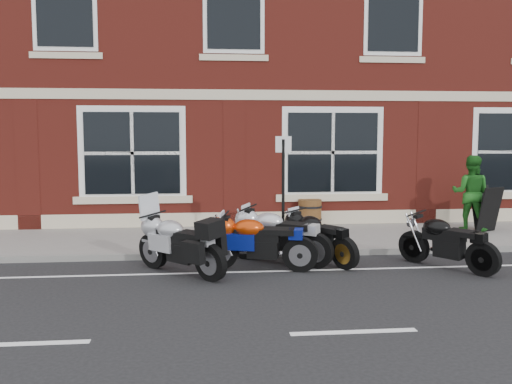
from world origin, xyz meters
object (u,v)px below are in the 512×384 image
at_px(a_board_sign, 486,209).
at_px(parking_sign, 283,184).
at_px(moto_sport_red, 258,240).
at_px(pedestrian_right, 471,193).
at_px(moto_touring_silver, 179,242).
at_px(moto_sport_black, 318,236).
at_px(moto_sport_silver, 279,234).
at_px(moto_naked_black, 446,240).
at_px(barrel_planter, 310,213).

height_order(a_board_sign, parking_sign, parking_sign).
xyz_separation_m(moto_sport_red, pedestrian_right, (5.46, 2.99, 0.49)).
relative_size(moto_touring_silver, a_board_sign, 1.47).
relative_size(pedestrian_right, parking_sign, 0.80).
bearing_deg(moto_sport_black, moto_sport_silver, 147.24).
relative_size(moto_sport_red, parking_sign, 0.89).
bearing_deg(moto_sport_black, parking_sign, 96.68).
bearing_deg(moto_sport_silver, moto_sport_black, -54.94).
height_order(moto_naked_black, parking_sign, parking_sign).
xyz_separation_m(pedestrian_right, barrel_planter, (-3.74, 0.97, -0.57)).
xyz_separation_m(moto_touring_silver, parking_sign, (2.04, 1.34, 0.87)).
height_order(moto_sport_silver, barrel_planter, moto_sport_silver).
relative_size(moto_naked_black, barrel_planter, 2.56).
bearing_deg(pedestrian_right, parking_sign, 51.89).
relative_size(barrel_planter, parking_sign, 0.30).
bearing_deg(moto_sport_red, moto_sport_black, -52.14).
relative_size(pedestrian_right, barrel_planter, 2.67).
bearing_deg(barrel_planter, pedestrian_right, -14.50).
relative_size(moto_sport_red, moto_sport_black, 1.17).
height_order(moto_naked_black, a_board_sign, a_board_sign).
relative_size(moto_touring_silver, moto_sport_red, 0.79).
height_order(moto_sport_silver, parking_sign, parking_sign).
distance_m(moto_touring_silver, parking_sign, 2.59).
bearing_deg(moto_sport_black, moto_touring_silver, 161.66).
relative_size(moto_naked_black, parking_sign, 0.76).
relative_size(moto_sport_silver, moto_naked_black, 1.05).
distance_m(moto_touring_silver, moto_sport_black, 2.68).
height_order(moto_touring_silver, a_board_sign, moto_touring_silver).
distance_m(moto_naked_black, parking_sign, 3.26).
bearing_deg(barrel_planter, moto_naked_black, -68.15).
height_order(moto_sport_red, pedestrian_right, pedestrian_right).
relative_size(moto_sport_silver, a_board_sign, 1.67).
height_order(moto_sport_red, barrel_planter, moto_sport_red).
relative_size(moto_sport_red, barrel_planter, 3.00).
bearing_deg(moto_naked_black, barrel_planter, 77.69).
distance_m(moto_sport_black, parking_sign, 1.31).
bearing_deg(moto_sport_silver, pedestrian_right, -27.53).
height_order(a_board_sign, barrel_planter, a_board_sign).
bearing_deg(moto_touring_silver, a_board_sign, -21.86).
distance_m(moto_touring_silver, barrel_planter, 5.16).
bearing_deg(moto_touring_silver, moto_sport_red, -38.68).
bearing_deg(moto_naked_black, parking_sign, 118.31).
distance_m(a_board_sign, barrel_planter, 4.21).
height_order(moto_sport_black, a_board_sign, a_board_sign).
bearing_deg(parking_sign, moto_touring_silver, -125.11).
bearing_deg(moto_sport_red, moto_touring_silver, 111.64).
relative_size(moto_sport_black, a_board_sign, 1.60).
distance_m(barrel_planter, parking_sign, 3.12).
bearing_deg(moto_sport_black, a_board_sign, -4.58).
height_order(moto_sport_black, barrel_planter, moto_sport_black).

